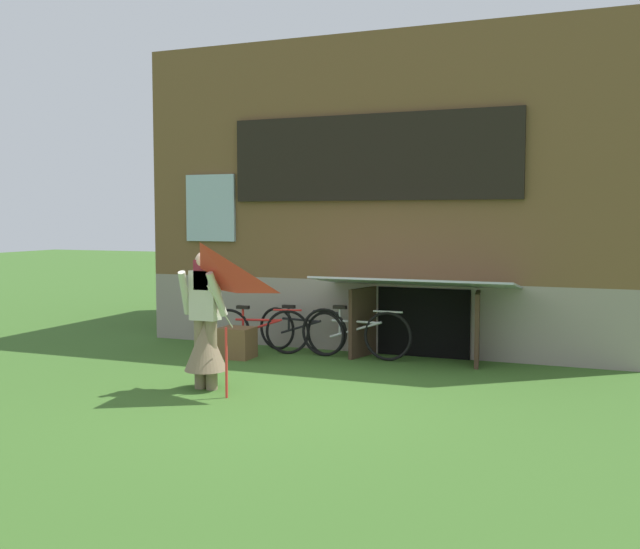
# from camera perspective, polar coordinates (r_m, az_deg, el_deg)

# --- Properties ---
(ground_plane) EXTENTS (60.00, 60.00, 0.00)m
(ground_plane) POSITION_cam_1_polar(r_m,az_deg,el_deg) (8.63, -2.15, -9.53)
(ground_plane) COLOR #386023
(log_house) EXTENTS (7.80, 6.02, 4.88)m
(log_house) POSITION_cam_1_polar(r_m,az_deg,el_deg) (13.54, 7.19, 5.92)
(log_house) COLOR gray
(log_house) RESTS_ON ground_plane
(person) EXTENTS (0.61, 0.53, 1.68)m
(person) POSITION_cam_1_polar(r_m,az_deg,el_deg) (9.00, -8.93, -4.40)
(person) COLOR #7F6B51
(person) RESTS_ON ground_plane
(kite) EXTENTS (1.09, 1.04, 1.71)m
(kite) POSITION_cam_1_polar(r_m,az_deg,el_deg) (8.33, -9.30, -0.50)
(kite) COLOR red
(kite) RESTS_ON ground_plane
(bicycle_silver) EXTENTS (1.72, 0.08, 0.78)m
(bicycle_silver) POSITION_cam_1_polar(r_m,az_deg,el_deg) (10.86, 2.77, -4.59)
(bicycle_silver) COLOR black
(bicycle_silver) RESTS_ON ground_plane
(bicycle_black) EXTENTS (1.56, 0.38, 0.73)m
(bicycle_black) POSITION_cam_1_polar(r_m,az_deg,el_deg) (11.32, -1.53, -4.34)
(bicycle_black) COLOR black
(bicycle_black) RESTS_ON ground_plane
(bicycle_red) EXTENTS (1.57, 0.43, 0.73)m
(bicycle_red) POSITION_cam_1_polar(r_m,az_deg,el_deg) (11.30, -4.88, -4.35)
(bicycle_red) COLOR black
(bicycle_red) RESTS_ON ground_plane
(wooden_crate) EXTENTS (0.49, 0.41, 0.46)m
(wooden_crate) POSITION_cam_1_polar(r_m,az_deg,el_deg) (10.99, -6.49, -5.30)
(wooden_crate) COLOR brown
(wooden_crate) RESTS_ON ground_plane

